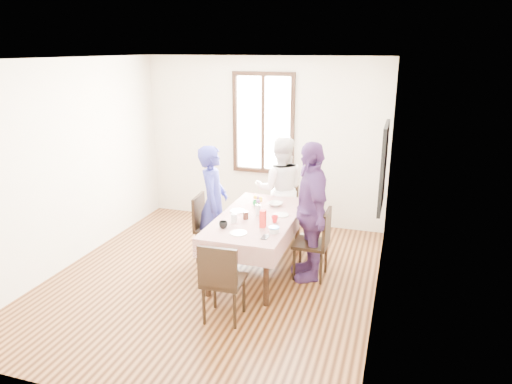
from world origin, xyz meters
TOP-DOWN VIEW (x-y plane):
  - ground at (0.00, 0.00)m, footprint 4.50×4.50m
  - back_wall at (0.00, 2.25)m, footprint 4.00×0.00m
  - right_wall at (2.00, 0.00)m, footprint 0.00×4.50m
  - window_frame at (0.00, 2.23)m, footprint 1.02×0.06m
  - window_pane at (0.00, 2.24)m, footprint 0.90×0.02m
  - art_poster at (1.98, 0.30)m, footprint 0.04×0.76m
  - dining_table at (0.47, 0.40)m, footprint 0.83×1.72m
  - tablecloth at (0.47, 0.40)m, footprint 0.95×1.84m
  - chair_left at (-0.22, 0.56)m, footprint 0.45×0.45m
  - chair_right at (1.17, 0.46)m, footprint 0.43×0.43m
  - chair_far at (0.47, 1.58)m, footprint 0.47×0.47m
  - chair_near at (0.47, -0.78)m, footprint 0.44×0.44m
  - person_left at (-0.20, 0.56)m, footprint 0.52×0.66m
  - person_far at (0.47, 1.56)m, footprint 0.89×0.76m
  - person_right at (1.15, 0.46)m, footprint 0.81×1.12m
  - mug_black at (0.21, -0.11)m, footprint 0.13×0.13m
  - mug_flag at (0.74, 0.27)m, footprint 0.12×0.12m
  - mug_green at (0.33, 0.78)m, footprint 0.12×0.12m
  - serving_bowl at (0.58, 0.87)m, footprint 0.24×0.24m
  - juice_carton at (0.65, 0.06)m, footprint 0.07×0.07m
  - butter_tub at (0.82, -0.06)m, footprint 0.12×0.12m
  - jam_jar at (0.37, 0.26)m, footprint 0.07×0.07m
  - drinking_glass at (0.27, 0.10)m, footprint 0.08×0.08m
  - smartphone at (0.76, -0.23)m, footprint 0.07×0.14m
  - flower_vase at (0.47, 0.46)m, footprint 0.07×0.07m
  - plate_left at (0.17, 0.50)m, footprint 0.20×0.20m
  - plate_right at (0.75, 0.53)m, footprint 0.20×0.20m
  - plate_near at (0.44, -0.21)m, footprint 0.20×0.20m
  - butter_lid at (0.82, -0.06)m, footprint 0.12×0.12m
  - flower_bunch at (0.47, 0.46)m, footprint 0.09×0.09m

SIDE VIEW (x-z plane):
  - ground at x=0.00m, z-range 0.00..0.00m
  - dining_table at x=0.47m, z-range 0.00..0.75m
  - chair_left at x=-0.22m, z-range 0.00..0.91m
  - chair_right at x=1.17m, z-range 0.00..0.91m
  - chair_far at x=0.47m, z-range 0.00..0.91m
  - chair_near at x=0.47m, z-range 0.00..0.91m
  - tablecloth at x=0.47m, z-range 0.75..0.76m
  - smartphone at x=0.76m, z-range 0.76..0.77m
  - plate_left at x=0.17m, z-range 0.76..0.77m
  - plate_right at x=0.75m, z-range 0.76..0.77m
  - plate_near at x=0.44m, z-range 0.76..0.77m
  - serving_bowl at x=0.58m, z-range 0.76..0.81m
  - butter_tub at x=0.82m, z-range 0.76..0.82m
  - person_far at x=0.47m, z-range 0.00..1.58m
  - mug_green at x=0.33m, z-range 0.76..0.84m
  - person_left at x=-0.20m, z-range 0.00..1.60m
  - mug_flag at x=0.74m, z-range 0.76..0.84m
  - mug_black at x=0.21m, z-range 0.76..0.85m
  - jam_jar at x=0.37m, z-range 0.76..0.86m
  - drinking_glass at x=0.27m, z-range 0.76..0.87m
  - butter_lid at x=0.82m, z-range 0.82..0.83m
  - flower_vase at x=0.47m, z-range 0.76..0.90m
  - juice_carton at x=0.65m, z-range 0.76..0.98m
  - person_right at x=1.15m, z-range 0.00..1.76m
  - flower_bunch at x=0.47m, z-range 0.90..1.00m
  - back_wall at x=0.00m, z-range -0.65..3.35m
  - right_wall at x=2.00m, z-range -0.90..3.60m
  - art_poster at x=1.98m, z-range 1.07..2.03m
  - window_frame at x=0.00m, z-range 0.84..2.46m
  - window_pane at x=0.00m, z-range 0.90..2.40m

